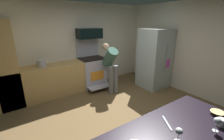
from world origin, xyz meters
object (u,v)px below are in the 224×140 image
Objects in this scene: person_cook at (111,65)px; wine_glass_mid at (217,121)px; oven_range at (92,71)px; mixing_bowl_large at (217,113)px; wine_glass_near at (179,132)px; microwave at (89,33)px; mug_tea at (221,122)px; stock_pot at (42,63)px; refrigerator at (154,59)px.

wine_glass_mid is at bearing -102.15° from person_cook.
oven_range reaches higher than mixing_bowl_large.
wine_glass_near is (-1.12, -2.87, 0.17)m from person_cook.
microwave reaches higher than mixing_bowl_large.
mug_tea is (-0.25, -3.80, -0.74)m from microwave.
wine_glass_mid is (-0.39, -3.81, -0.67)m from microwave.
stock_pot is (-0.59, 3.58, -0.02)m from wine_glass_near.
stock_pot reaches higher than mug_tea.
wine_glass_mid is 3.88m from stock_pot.
mixing_bowl_large is at bearing 30.12° from mug_tea.
refrigerator is at bearing -19.77° from stock_pot.
person_cook is at bearing 80.52° from mug_tea.
person_cook is at bearing -70.11° from oven_range.
mug_tea is 0.38× the size of stock_pot.
wine_glass_near is at bearing 179.17° from mixing_bowl_large.
person_cook is 8.61× the size of wine_glass_mid.
oven_range is 0.84× the size of refrigerator.
refrigerator is 3.00m from mixing_bowl_large.
person_cook reaches higher than stock_pot.
mixing_bowl_large is 3.87m from stock_pot.
mug_tea is at bearing -12.55° from wine_glass_near.
wine_glass_near is at bearing -80.62° from stock_pot.
stock_pot is at bearing 105.94° from wine_glass_mid.
refrigerator is 7.70× the size of stock_pot.
person_cook is 15.71× the size of mug_tea.
person_cook is at bearing 163.96° from refrigerator.
refrigerator is at bearing -16.04° from person_cook.
mixing_bowl_large is 0.99× the size of wine_glass_mid.
wine_glass_mid reaches higher than mug_tea.
mug_tea is at bearing -71.99° from stock_pot.
microwave is at bearing 107.75° from person_cook.
stock_pot is (-1.46, -0.08, -0.70)m from microwave.
wine_glass_near is at bearing 167.45° from mug_tea.
mug_tea is (0.15, 0.00, -0.08)m from wine_glass_mid.
wine_glass_mid is 0.70× the size of stock_pot.
mug_tea is at bearing -126.00° from refrigerator.
oven_range is 9.26× the size of wine_glass_mid.
stock_pot is at bearing 99.38° from wine_glass_near.
microwave reaches higher than refrigerator.
mixing_bowl_large is at bearing -90.51° from oven_range.
person_cook is 9.25× the size of wine_glass_near.
person_cook is 3.08m from wine_glass_near.
wine_glass_mid reaches higher than wine_glass_near.
oven_range reaches higher than stock_pot.
mixing_bowl_large is at bearing 19.72° from wine_glass_mid.
oven_range is at bearing 76.39° from wine_glass_near.
wine_glass_near is at bearing -111.32° from person_cook.
refrigerator is (1.65, -1.10, 0.40)m from oven_range.
stock_pot is (-1.71, 0.72, 0.14)m from person_cook.
wine_glass_near is (-0.87, -3.57, 0.50)m from oven_range.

